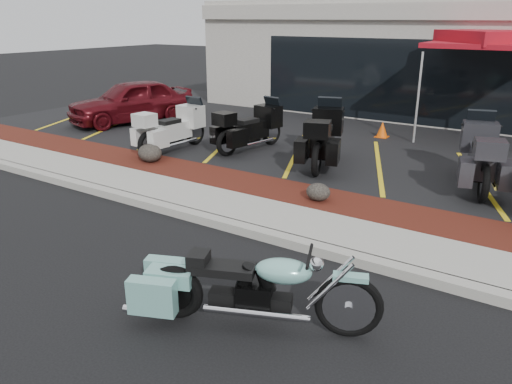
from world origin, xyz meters
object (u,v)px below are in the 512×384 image
Objects in this scene: touring_white at (195,121)px; parked_car at (131,101)px; popup_canopy at (495,41)px; hero_cruiser at (349,298)px; traffic_cone at (382,129)px.

touring_white is 0.56× the size of parked_car.
touring_white is at bearing 0.63° from parked_car.
popup_canopy is (10.10, 3.74, 1.99)m from parked_car.
parked_car is at bearing -141.61° from popup_canopy.
popup_canopy reaches higher than hero_cruiser.
parked_car is at bearing -162.73° from traffic_cone.
parked_car is 10.95m from popup_canopy.
touring_white is 5.39m from traffic_cone.
traffic_cone is 0.11× the size of popup_canopy.
traffic_cone is at bearing -132.85° from popup_canopy.
popup_canopy is at bearing 29.06° from traffic_cone.
hero_cruiser is at bearing -125.37° from touring_white.
hero_cruiser is 6.34× the size of traffic_cone.
popup_canopy is (-0.47, 10.60, 2.33)m from hero_cruiser.
traffic_cone is (7.66, 2.38, -0.46)m from parked_car.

